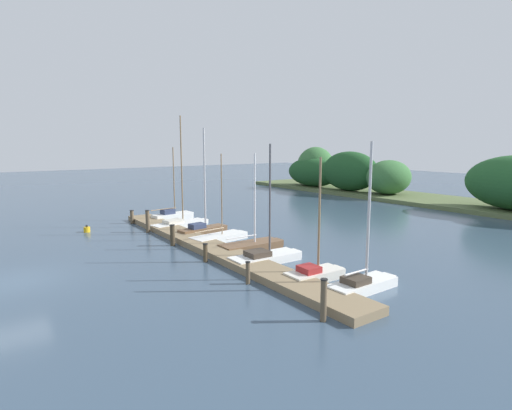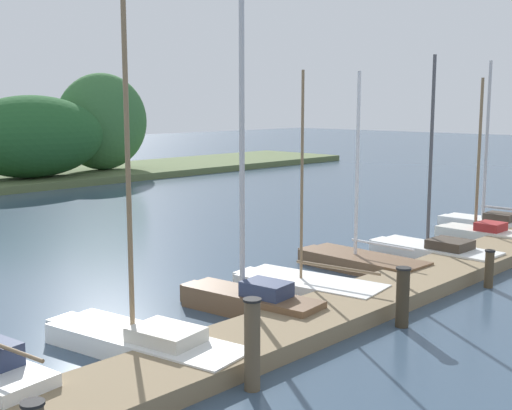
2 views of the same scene
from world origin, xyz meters
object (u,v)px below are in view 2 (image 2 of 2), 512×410
Objects in this scene: sailboat_6 at (479,232)px; sailboat_7 at (487,220)px; sailboat_1 at (140,337)px; sailboat_5 at (432,249)px; sailboat_2 at (248,295)px; mooring_piling_3 at (489,269)px; sailboat_3 at (305,285)px; sailboat_4 at (358,260)px; mooring_piling_1 at (252,344)px; mooring_piling_2 at (403,297)px.

sailboat_6 is 2.21m from sailboat_7.
sailboat_1 reaches higher than sailboat_5.
sailboat_2 is 7.23× the size of mooring_piling_3.
sailboat_5 is at bearing -99.71° from sailboat_2.
sailboat_7 reaches higher than sailboat_3.
sailboat_3 is 0.88× the size of sailboat_7.
sailboat_2 is at bearing 88.75° from sailboat_5.
sailboat_4 is (2.90, 0.46, 0.04)m from sailboat_3.
sailboat_3 is at bearing 100.06° from sailboat_4.
sailboat_1 reaches higher than sailboat_3.
sailboat_7 is at bearing -96.50° from sailboat_3.
mooring_piling_3 is (0.73, -3.47, 0.23)m from sailboat_4.
sailboat_7 reaches higher than mooring_piling_3.
sailboat_6 reaches higher than sailboat_3.
sailboat_1 is at bearing 91.52° from sailboat_6.
sailboat_2 reaches higher than sailboat_6.
sailboat_3 is at bearing 90.92° from sailboat_7.
sailboat_6 is at bearing -97.97° from sailboat_2.
mooring_piling_1 is 8.47m from mooring_piling_3.
sailboat_5 is at bearing 55.04° from mooring_piling_3.
sailboat_1 is at bearing 96.67° from sailboat_4.
mooring_piling_2 is at bearing 107.66° from sailboat_6.
mooring_piling_1 is (-13.69, -2.64, 0.44)m from sailboat_6.
sailboat_3 is at bearing 89.53° from sailboat_6.
sailboat_4 reaches higher than sailboat_3.
sailboat_1 is 8.20× the size of mooring_piling_3.
sailboat_3 is at bearing 81.22° from mooring_piling_2.
sailboat_1 is 1.45× the size of sailboat_4.
sailboat_6 is (8.85, -0.26, 0.11)m from sailboat_3.
mooring_piling_1 is 1.59× the size of mooring_piling_3.
mooring_piling_1 is at bearing 100.58° from sailboat_7.
sailboat_5 is 10.56m from mooring_piling_1.
sailboat_2 is 2.10m from sailboat_3.
sailboat_2 is at bearing 84.03° from sailboat_3.
mooring_piling_2 is at bearing 105.43° from sailboat_7.
sailboat_1 reaches higher than sailboat_4.
sailboat_5 reaches higher than mooring_piling_1.
sailboat_2 reaches higher than sailboat_5.
mooring_piling_1 is at bearing 114.50° from sailboat_4.
sailboat_1 is at bearing 97.10° from mooring_piling_1.
sailboat_1 is at bearing 84.96° from sailboat_3.
mooring_piling_3 is at bearing -124.11° from sailboat_2.
mooring_piling_2 is (1.62, -2.91, 0.20)m from sailboat_2.
mooring_piling_2 is at bearing -179.99° from mooring_piling_3.
mooring_piling_2 is at bearing 136.88° from sailboat_4.
sailboat_6 reaches higher than mooring_piling_1.
sailboat_1 is 14.00m from sailboat_6.
sailboat_5 reaches higher than mooring_piling_2.
sailboat_7 is at bearing -94.80° from sailboat_2.
sailboat_4 is 5.65× the size of mooring_piling_3.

